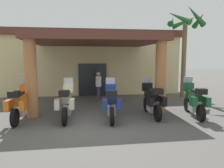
% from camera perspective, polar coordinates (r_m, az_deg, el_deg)
% --- Properties ---
extents(ground_plane, '(80.00, 80.00, 0.00)m').
position_cam_1_polar(ground_plane, '(8.05, -4.50, -10.68)').
color(ground_plane, '#514F4C').
extents(motel_building, '(12.59, 12.33, 4.31)m').
position_cam_1_polar(motel_building, '(16.89, -5.85, 6.11)').
color(motel_building, beige).
rests_on(motel_building, ground_plane).
extents(motorcycle_orange, '(0.71, 2.21, 1.61)m').
position_cam_1_polar(motorcycle_orange, '(8.99, -23.36, -4.76)').
color(motorcycle_orange, black).
rests_on(motorcycle_orange, ground_plane).
extents(motorcycle_cream, '(0.70, 2.21, 1.61)m').
position_cam_1_polar(motorcycle_cream, '(8.61, -12.12, -4.84)').
color(motorcycle_cream, black).
rests_on(motorcycle_cream, ground_plane).
extents(motorcycle_blue, '(0.73, 2.21, 1.61)m').
position_cam_1_polar(motorcycle_blue, '(8.43, -0.22, -4.94)').
color(motorcycle_blue, black).
rests_on(motorcycle_blue, ground_plane).
extents(motorcycle_black, '(0.70, 2.21, 1.61)m').
position_cam_1_polar(motorcycle_black, '(9.07, 10.74, -4.21)').
color(motorcycle_black, black).
rests_on(motorcycle_black, ground_plane).
extents(motorcycle_green, '(0.78, 2.21, 1.61)m').
position_cam_1_polar(motorcycle_green, '(9.55, 21.26, -4.00)').
color(motorcycle_green, black).
rests_on(motorcycle_green, ground_plane).
extents(pedestrian, '(0.32, 0.51, 1.67)m').
position_cam_1_polar(pedestrian, '(12.19, -3.67, -0.03)').
color(pedestrian, '#3F334C').
rests_on(pedestrian, ground_plane).
extents(palm_tree_near_portico, '(2.38, 2.45, 5.51)m').
position_cam_1_polar(palm_tree_near_portico, '(14.16, 19.12, 13.56)').
color(palm_tree_near_portico, brown).
rests_on(palm_tree_near_portico, ground_plane).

